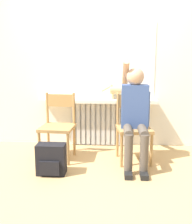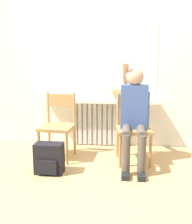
{
  "view_description": "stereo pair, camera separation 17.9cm",
  "coord_description": "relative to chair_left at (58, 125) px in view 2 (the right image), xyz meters",
  "views": [
    {
      "loc": [
        0.25,
        -2.87,
        1.31
      ],
      "look_at": [
        0.0,
        0.63,
        0.63
      ],
      "focal_mm": 42.0,
      "sensor_mm": 36.0,
      "label": 1
    },
    {
      "loc": [
        0.42,
        -2.85,
        1.31
      ],
      "look_at": [
        0.0,
        0.63,
        0.63
      ],
      "focal_mm": 42.0,
      "sensor_mm": 36.0,
      "label": 2
    }
  ],
  "objects": [
    {
      "name": "chair_right",
      "position": [
        1.01,
        -0.0,
        0.0
      ],
      "size": [
        0.48,
        0.48,
        0.89
      ],
      "rotation": [
        0.0,
        0.0,
        0.13
      ],
      "color": "#B2844C",
      "rests_on": "ground_plane"
    },
    {
      "name": "window_glass",
      "position": [
        0.51,
        0.67,
        0.85
      ],
      "size": [
        1.7,
        0.01,
        1.13
      ],
      "color": "white",
      "rests_on": "windowsill"
    },
    {
      "name": "backpack",
      "position": [
        0.02,
        -0.52,
        -0.29
      ],
      "size": [
        0.34,
        0.22,
        0.37
      ],
      "color": "black",
      "rests_on": "ground_plane"
    },
    {
      "name": "person",
      "position": [
        1.02,
        -0.12,
        0.23
      ],
      "size": [
        0.36,
        1.0,
        1.35
      ],
      "color": "brown",
      "rests_on": "ground_plane"
    },
    {
      "name": "radiator",
      "position": [
        0.51,
        0.63,
        -0.12
      ],
      "size": [
        0.87,
        0.08,
        0.7
      ],
      "color": "silver",
      "rests_on": "ground_plane"
    },
    {
      "name": "ground_plane",
      "position": [
        0.51,
        -0.52,
        -0.47
      ],
      "size": [
        12.0,
        12.0,
        0.0
      ],
      "primitive_type": "plane",
      "color": "tan"
    },
    {
      "name": "cat",
      "position": [
        0.85,
        0.59,
        0.42
      ],
      "size": [
        0.48,
        0.12,
        0.23
      ],
      "color": "#DBB77A",
      "rests_on": "windowsill"
    },
    {
      "name": "wall_with_window",
      "position": [
        0.51,
        0.71,
        0.88
      ],
      "size": [
        7.0,
        0.06,
        2.7
      ],
      "color": "white",
      "rests_on": "ground_plane"
    },
    {
      "name": "windowsill",
      "position": [
        0.51,
        0.56,
        0.26
      ],
      "size": [
        1.77,
        0.24,
        0.05
      ],
      "color": "white",
      "rests_on": "radiator"
    },
    {
      "name": "chair_left",
      "position": [
        0.0,
        0.0,
        0.0
      ],
      "size": [
        0.45,
        0.45,
        0.89
      ],
      "rotation": [
        0.0,
        0.0,
        -0.06
      ],
      "color": "#B2844C",
      "rests_on": "ground_plane"
    }
  ]
}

